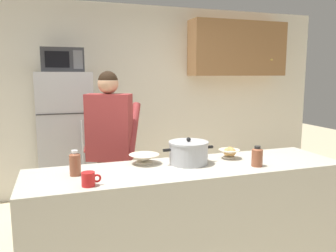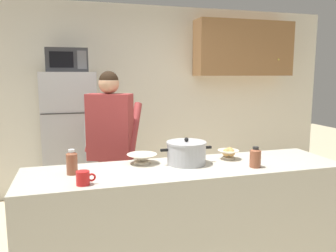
{
  "view_description": "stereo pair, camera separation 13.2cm",
  "coord_description": "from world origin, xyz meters",
  "px_view_note": "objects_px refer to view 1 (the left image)",
  "views": [
    {
      "loc": [
        -1.01,
        -2.44,
        1.65
      ],
      "look_at": [
        0.0,
        0.55,
        1.17
      ],
      "focal_mm": 36.08,
      "sensor_mm": 36.0,
      "label": 1
    },
    {
      "loc": [
        -0.88,
        -2.48,
        1.65
      ],
      "look_at": [
        0.0,
        0.55,
        1.17
      ],
      "focal_mm": 36.08,
      "sensor_mm": 36.0,
      "label": 2
    }
  ],
  "objects_px": {
    "cooking_pot": "(188,152)",
    "bread_bowl": "(229,153)",
    "empty_bowl": "(144,158)",
    "bottle_near_edge": "(257,156)",
    "refrigerator": "(66,141)",
    "coffee_mug": "(89,179)",
    "bottle_mid_counter": "(75,163)",
    "microwave": "(62,60)",
    "person_near_pot": "(110,136)"
  },
  "relations": [
    {
      "from": "person_near_pot",
      "to": "cooking_pot",
      "type": "height_order",
      "value": "person_near_pot"
    },
    {
      "from": "empty_bowl",
      "to": "bottle_mid_counter",
      "type": "relative_size",
      "value": 1.33
    },
    {
      "from": "microwave",
      "to": "coffee_mug",
      "type": "distance_m",
      "value": 2.23
    },
    {
      "from": "refrigerator",
      "to": "coffee_mug",
      "type": "bearing_deg",
      "value": -87.84
    },
    {
      "from": "coffee_mug",
      "to": "bottle_mid_counter",
      "type": "height_order",
      "value": "bottle_mid_counter"
    },
    {
      "from": "cooking_pot",
      "to": "empty_bowl",
      "type": "xyz_separation_m",
      "value": [
        -0.35,
        0.11,
        -0.05
      ]
    },
    {
      "from": "refrigerator",
      "to": "empty_bowl",
      "type": "bearing_deg",
      "value": -71.0
    },
    {
      "from": "cooking_pot",
      "to": "bottle_mid_counter",
      "type": "relative_size",
      "value": 2.33
    },
    {
      "from": "microwave",
      "to": "empty_bowl",
      "type": "xyz_separation_m",
      "value": [
        0.57,
        -1.63,
        -0.86
      ]
    },
    {
      "from": "bread_bowl",
      "to": "refrigerator",
      "type": "bearing_deg",
      "value": 127.6
    },
    {
      "from": "refrigerator",
      "to": "empty_bowl",
      "type": "relative_size",
      "value": 6.69
    },
    {
      "from": "refrigerator",
      "to": "cooking_pot",
      "type": "bearing_deg",
      "value": -62.45
    },
    {
      "from": "person_near_pot",
      "to": "coffee_mug",
      "type": "relative_size",
      "value": 12.87
    },
    {
      "from": "empty_bowl",
      "to": "bottle_mid_counter",
      "type": "distance_m",
      "value": 0.58
    },
    {
      "from": "bread_bowl",
      "to": "bottle_mid_counter",
      "type": "height_order",
      "value": "bottle_mid_counter"
    },
    {
      "from": "cooking_pot",
      "to": "bottle_mid_counter",
      "type": "distance_m",
      "value": 0.91
    },
    {
      "from": "microwave",
      "to": "bottle_near_edge",
      "type": "bearing_deg",
      "value": -54.66
    },
    {
      "from": "bread_bowl",
      "to": "empty_bowl",
      "type": "bearing_deg",
      "value": 174.81
    },
    {
      "from": "cooking_pot",
      "to": "bottle_near_edge",
      "type": "relative_size",
      "value": 2.65
    },
    {
      "from": "coffee_mug",
      "to": "bread_bowl",
      "type": "bearing_deg",
      "value": 16.16
    },
    {
      "from": "empty_bowl",
      "to": "bottle_mid_counter",
      "type": "bearing_deg",
      "value": -164.52
    },
    {
      "from": "empty_bowl",
      "to": "person_near_pot",
      "type": "bearing_deg",
      "value": 106.81
    },
    {
      "from": "coffee_mug",
      "to": "bottle_near_edge",
      "type": "xyz_separation_m",
      "value": [
        1.33,
        0.07,
        0.03
      ]
    },
    {
      "from": "bread_bowl",
      "to": "bottle_near_edge",
      "type": "xyz_separation_m",
      "value": [
        0.09,
        -0.29,
        0.03
      ]
    },
    {
      "from": "coffee_mug",
      "to": "refrigerator",
      "type": "bearing_deg",
      "value": 92.16
    },
    {
      "from": "bottle_mid_counter",
      "to": "bread_bowl",
      "type": "bearing_deg",
      "value": 3.76
    },
    {
      "from": "person_near_pot",
      "to": "empty_bowl",
      "type": "distance_m",
      "value": 0.65
    },
    {
      "from": "refrigerator",
      "to": "cooking_pot",
      "type": "relative_size",
      "value": 3.82
    },
    {
      "from": "coffee_mug",
      "to": "bottle_near_edge",
      "type": "height_order",
      "value": "bottle_near_edge"
    },
    {
      "from": "microwave",
      "to": "bottle_mid_counter",
      "type": "relative_size",
      "value": 2.55
    },
    {
      "from": "empty_bowl",
      "to": "refrigerator",
      "type": "bearing_deg",
      "value": 109.0
    },
    {
      "from": "cooking_pot",
      "to": "bottle_near_edge",
      "type": "bearing_deg",
      "value": -27.05
    },
    {
      "from": "bottle_near_edge",
      "to": "cooking_pot",
      "type": "bearing_deg",
      "value": 152.95
    },
    {
      "from": "empty_bowl",
      "to": "bottle_mid_counter",
      "type": "xyz_separation_m",
      "value": [
        -0.56,
        -0.15,
        0.05
      ]
    },
    {
      "from": "bottle_mid_counter",
      "to": "coffee_mug",
      "type": "bearing_deg",
      "value": -75.65
    },
    {
      "from": "coffee_mug",
      "to": "empty_bowl",
      "type": "xyz_separation_m",
      "value": [
        0.49,
        0.43,
        -0.0
      ]
    },
    {
      "from": "microwave",
      "to": "bottle_near_edge",
      "type": "distance_m",
      "value": 2.58
    },
    {
      "from": "cooking_pot",
      "to": "bread_bowl",
      "type": "xyz_separation_m",
      "value": [
        0.4,
        0.04,
        -0.04
      ]
    },
    {
      "from": "refrigerator",
      "to": "person_near_pot",
      "type": "xyz_separation_m",
      "value": [
        0.38,
        -1.04,
        0.22
      ]
    },
    {
      "from": "refrigerator",
      "to": "coffee_mug",
      "type": "relative_size",
      "value": 12.84
    },
    {
      "from": "coffee_mug",
      "to": "person_near_pot",
      "type": "bearing_deg",
      "value": 73.75
    },
    {
      "from": "cooking_pot",
      "to": "bread_bowl",
      "type": "bearing_deg",
      "value": 5.97
    },
    {
      "from": "microwave",
      "to": "person_near_pot",
      "type": "xyz_separation_m",
      "value": [
        0.38,
        -1.01,
        -0.76
      ]
    },
    {
      "from": "bread_bowl",
      "to": "bottle_near_edge",
      "type": "relative_size",
      "value": 1.13
    },
    {
      "from": "refrigerator",
      "to": "person_near_pot",
      "type": "distance_m",
      "value": 1.13
    },
    {
      "from": "person_near_pot",
      "to": "empty_bowl",
      "type": "height_order",
      "value": "person_near_pot"
    },
    {
      "from": "bread_bowl",
      "to": "empty_bowl",
      "type": "height_order",
      "value": "bread_bowl"
    },
    {
      "from": "refrigerator",
      "to": "empty_bowl",
      "type": "distance_m",
      "value": 1.75
    },
    {
      "from": "person_near_pot",
      "to": "bottle_near_edge",
      "type": "distance_m",
      "value": 1.42
    },
    {
      "from": "cooking_pot",
      "to": "coffee_mug",
      "type": "bearing_deg",
      "value": -159.24
    }
  ]
}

